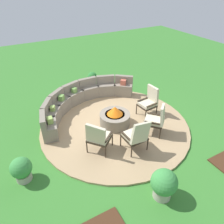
{
  "coord_description": "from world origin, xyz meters",
  "views": [
    {
      "loc": [
        -2.91,
        -5.11,
        4.48
      ],
      "look_at": [
        0.0,
        0.2,
        0.45
      ],
      "focal_mm": 34.04,
      "sensor_mm": 36.0,
      "label": 1
    }
  ],
  "objects_px": {
    "fire_pit": "(115,118)",
    "curved_stone_bench": "(81,99)",
    "potted_plant_1": "(92,78)",
    "potted_plant_2": "(164,184)",
    "lounge_chair_back_left": "(157,119)",
    "lounge_chair_front_right": "(137,135)",
    "lounge_chair_front_left": "(98,136)",
    "potted_plant_0": "(21,169)",
    "lounge_chair_back_right": "(149,101)"
  },
  "relations": [
    {
      "from": "fire_pit",
      "to": "curved_stone_bench",
      "type": "distance_m",
      "value": 1.7
    },
    {
      "from": "potted_plant_1",
      "to": "potted_plant_2",
      "type": "xyz_separation_m",
      "value": [
        -1.01,
        -6.2,
        0.09
      ]
    },
    {
      "from": "fire_pit",
      "to": "lounge_chair_back_left",
      "type": "xyz_separation_m",
      "value": [
        0.93,
        -1.02,
        0.27
      ]
    },
    {
      "from": "lounge_chair_front_right",
      "to": "potted_plant_2",
      "type": "relative_size",
      "value": 1.35
    },
    {
      "from": "lounge_chair_front_left",
      "to": "potted_plant_2",
      "type": "relative_size",
      "value": 1.31
    },
    {
      "from": "lounge_chair_front_left",
      "to": "lounge_chair_back_left",
      "type": "relative_size",
      "value": 1.0
    },
    {
      "from": "lounge_chair_front_left",
      "to": "potted_plant_0",
      "type": "height_order",
      "value": "lounge_chair_front_left"
    },
    {
      "from": "potted_plant_0",
      "to": "lounge_chair_back_right",
      "type": "bearing_deg",
      "value": 10.31
    },
    {
      "from": "lounge_chair_front_left",
      "to": "lounge_chair_back_left",
      "type": "bearing_deg",
      "value": 45.99
    },
    {
      "from": "lounge_chair_front_left",
      "to": "potted_plant_2",
      "type": "distance_m",
      "value": 2.16
    },
    {
      "from": "lounge_chair_front_left",
      "to": "lounge_chair_back_left",
      "type": "distance_m",
      "value": 1.98
    },
    {
      "from": "lounge_chair_back_left",
      "to": "potted_plant_0",
      "type": "xyz_separation_m",
      "value": [
        -4.09,
        0.16,
        -0.23
      ]
    },
    {
      "from": "curved_stone_bench",
      "to": "lounge_chair_front_right",
      "type": "distance_m",
      "value": 3.04
    },
    {
      "from": "potted_plant_1",
      "to": "curved_stone_bench",
      "type": "bearing_deg",
      "value": -126.14
    },
    {
      "from": "potted_plant_1",
      "to": "fire_pit",
      "type": "bearing_deg",
      "value": -101.03
    },
    {
      "from": "fire_pit",
      "to": "lounge_chair_back_left",
      "type": "distance_m",
      "value": 1.41
    },
    {
      "from": "lounge_chair_front_right",
      "to": "potted_plant_1",
      "type": "relative_size",
      "value": 1.72
    },
    {
      "from": "curved_stone_bench",
      "to": "lounge_chair_front_right",
      "type": "bearing_deg",
      "value": -80.62
    },
    {
      "from": "potted_plant_1",
      "to": "potted_plant_0",
      "type": "bearing_deg",
      "value": -132.66
    },
    {
      "from": "lounge_chair_front_left",
      "to": "lounge_chair_back_right",
      "type": "bearing_deg",
      "value": 69.03
    },
    {
      "from": "curved_stone_bench",
      "to": "potted_plant_2",
      "type": "height_order",
      "value": "curved_stone_bench"
    },
    {
      "from": "lounge_chair_back_right",
      "to": "potted_plant_0",
      "type": "height_order",
      "value": "lounge_chair_back_right"
    },
    {
      "from": "curved_stone_bench",
      "to": "lounge_chair_back_right",
      "type": "height_order",
      "value": "lounge_chair_back_right"
    },
    {
      "from": "potted_plant_2",
      "to": "lounge_chair_front_left",
      "type": "bearing_deg",
      "value": 108.13
    },
    {
      "from": "lounge_chair_front_right",
      "to": "potted_plant_1",
      "type": "bearing_deg",
      "value": 78.77
    },
    {
      "from": "potted_plant_0",
      "to": "lounge_chair_front_right",
      "type": "bearing_deg",
      "value": -9.55
    },
    {
      "from": "lounge_chair_back_left",
      "to": "fire_pit",
      "type": "bearing_deg",
      "value": 89.72
    },
    {
      "from": "lounge_chair_front_left",
      "to": "potted_plant_1",
      "type": "bearing_deg",
      "value": 117.41
    },
    {
      "from": "potted_plant_2",
      "to": "potted_plant_0",
      "type": "bearing_deg",
      "value": 143.13
    },
    {
      "from": "fire_pit",
      "to": "curved_stone_bench",
      "type": "xyz_separation_m",
      "value": [
        -0.57,
        1.6,
        0.05
      ]
    },
    {
      "from": "lounge_chair_back_left",
      "to": "lounge_chair_back_right",
      "type": "relative_size",
      "value": 0.96
    },
    {
      "from": "curved_stone_bench",
      "to": "lounge_chair_front_right",
      "type": "xyz_separation_m",
      "value": [
        0.49,
        -2.99,
        0.22
      ]
    },
    {
      "from": "lounge_chair_back_left",
      "to": "potted_plant_1",
      "type": "height_order",
      "value": "lounge_chair_back_left"
    },
    {
      "from": "curved_stone_bench",
      "to": "potted_plant_0",
      "type": "bearing_deg",
      "value": -136.36
    },
    {
      "from": "potted_plant_0",
      "to": "potted_plant_2",
      "type": "bearing_deg",
      "value": -36.87
    },
    {
      "from": "lounge_chair_back_left",
      "to": "lounge_chair_front_right",
      "type": "bearing_deg",
      "value": 157.21
    },
    {
      "from": "lounge_chair_back_left",
      "to": "potted_plant_1",
      "type": "distance_m",
      "value": 4.29
    },
    {
      "from": "curved_stone_bench",
      "to": "potted_plant_0",
      "type": "height_order",
      "value": "curved_stone_bench"
    },
    {
      "from": "potted_plant_1",
      "to": "potted_plant_2",
      "type": "height_order",
      "value": "potted_plant_2"
    },
    {
      "from": "lounge_chair_back_left",
      "to": "potted_plant_1",
      "type": "relative_size",
      "value": 1.66
    },
    {
      "from": "lounge_chair_front_right",
      "to": "potted_plant_1",
      "type": "xyz_separation_m",
      "value": [
        0.71,
        4.63,
        -0.26
      ]
    },
    {
      "from": "fire_pit",
      "to": "potted_plant_0",
      "type": "bearing_deg",
      "value": -164.67
    },
    {
      "from": "lounge_chair_front_left",
      "to": "potted_plant_2",
      "type": "bearing_deg",
      "value": -22.43
    },
    {
      "from": "lounge_chair_front_left",
      "to": "potted_plant_0",
      "type": "distance_m",
      "value": 2.12
    },
    {
      "from": "lounge_chair_back_right",
      "to": "potted_plant_1",
      "type": "distance_m",
      "value": 3.38
    },
    {
      "from": "potted_plant_2",
      "to": "lounge_chair_front_right",
      "type": "bearing_deg",
      "value": 79.01
    },
    {
      "from": "curved_stone_bench",
      "to": "lounge_chair_back_right",
      "type": "bearing_deg",
      "value": -40.05
    },
    {
      "from": "lounge_chair_front_left",
      "to": "potted_plant_1",
      "type": "distance_m",
      "value": 4.49
    },
    {
      "from": "fire_pit",
      "to": "curved_stone_bench",
      "type": "height_order",
      "value": "curved_stone_bench"
    },
    {
      "from": "lounge_chair_front_right",
      "to": "fire_pit",
      "type": "bearing_deg",
      "value": 84.38
    }
  ]
}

